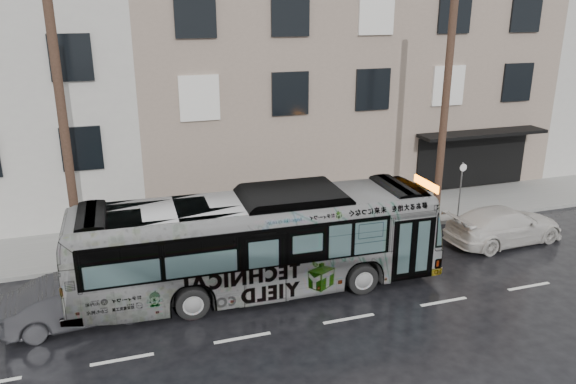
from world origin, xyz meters
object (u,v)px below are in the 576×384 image
utility_pole_front (444,114)px  dark_sedan (81,301)px  sign_post (460,190)px  bus (258,243)px  white_sedan (504,225)px  utility_pole_rear (65,139)px

utility_pole_front → dark_sedan: bearing=-165.6°
sign_post → bus: size_ratio=0.20×
bus → dark_sedan: (-5.34, -0.36, -0.93)m
white_sedan → dark_sedan: bearing=89.6°
utility_pole_rear → sign_post: bearing=0.0°
sign_post → white_sedan: 2.60m
bus → sign_post: bearing=-70.0°
dark_sedan → white_sedan: bearing=-92.4°
white_sedan → utility_pole_rear: bearing=76.4°
bus → utility_pole_rear: bearing=61.0°
sign_post → bus: bus is taller
utility_pole_rear → sign_post: size_ratio=3.75×
utility_pole_front → sign_post: bearing=0.0°
utility_pole_rear → dark_sedan: size_ratio=2.13×
utility_pole_front → bus: bearing=-159.4°
bus → white_sedan: 10.05m
utility_pole_rear → white_sedan: (15.44, -2.49, -3.96)m
bus → white_sedan: (9.98, 0.73, -0.94)m
bus → white_sedan: size_ratio=2.45×
utility_pole_front → white_sedan: 4.89m
dark_sedan → sign_post: bearing=-83.0°
utility_pole_rear → sign_post: (15.10, 0.00, -3.30)m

